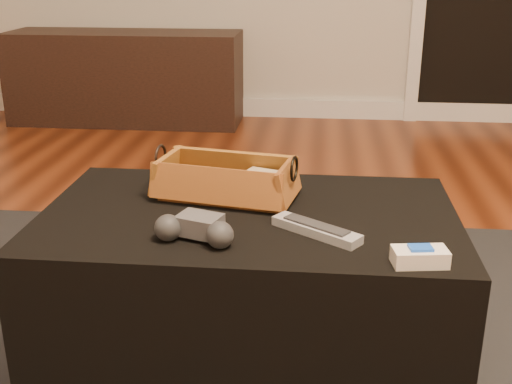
# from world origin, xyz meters

# --- Properties ---
(floor) EXTENTS (5.00, 5.50, 0.01)m
(floor) POSITION_xyz_m (0.00, 0.00, -0.01)
(floor) COLOR brown
(floor) RESTS_ON ground
(baseboard) EXTENTS (5.00, 0.04, 0.12)m
(baseboard) POSITION_xyz_m (0.00, 2.73, 0.06)
(baseboard) COLOR white
(baseboard) RESTS_ON floor
(media_cabinet) EXTENTS (1.45, 0.45, 0.57)m
(media_cabinet) POSITION_xyz_m (-0.97, 2.51, 0.28)
(media_cabinet) COLOR black
(media_cabinet) RESTS_ON floor
(area_rug) EXTENTS (2.60, 2.00, 0.01)m
(area_rug) POSITION_xyz_m (0.10, -0.09, 0.01)
(area_rug) COLOR black
(area_rug) RESTS_ON floor
(ottoman) EXTENTS (1.00, 0.60, 0.42)m
(ottoman) POSITION_xyz_m (0.10, -0.04, 0.22)
(ottoman) COLOR black
(ottoman) RESTS_ON area_rug
(tv_remote) EXTENTS (0.19, 0.06, 0.02)m
(tv_remote) POSITION_xyz_m (0.01, 0.05, 0.45)
(tv_remote) COLOR black
(tv_remote) RESTS_ON wicker_basket
(cloth_bundle) EXTENTS (0.12, 0.10, 0.05)m
(cloth_bundle) POSITION_xyz_m (0.13, 0.07, 0.47)
(cloth_bundle) COLOR tan
(cloth_bundle) RESTS_ON wicker_basket
(wicker_basket) EXTENTS (0.38, 0.25, 0.13)m
(wicker_basket) POSITION_xyz_m (0.03, 0.06, 0.47)
(wicker_basket) COLOR #9D5A23
(wicker_basket) RESTS_ON ottoman
(game_controller) EXTENTS (0.19, 0.13, 0.06)m
(game_controller) POSITION_xyz_m (0.01, -0.22, 0.46)
(game_controller) COLOR #454549
(game_controller) RESTS_ON ottoman
(silver_remote) EXTENTS (0.21, 0.16, 0.03)m
(silver_remote) POSITION_xyz_m (0.26, -0.15, 0.44)
(silver_remote) COLOR #ACAEB4
(silver_remote) RESTS_ON ottoman
(cream_gadget) EXTENTS (0.12, 0.07, 0.04)m
(cream_gadget) POSITION_xyz_m (0.47, -0.28, 0.45)
(cream_gadget) COLOR white
(cream_gadget) RESTS_ON ottoman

